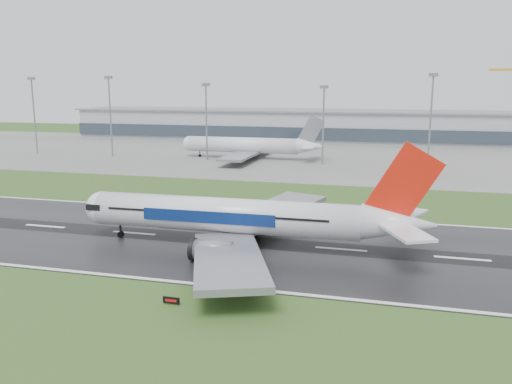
# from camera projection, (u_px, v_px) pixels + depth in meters

# --- Properties ---
(ground) EXTENTS (520.00, 520.00, 0.00)m
(ground) POSITION_uv_depth(u_px,v_px,m) (134.00, 234.00, 101.57)
(ground) COLOR #2B4B1B
(ground) RESTS_ON ground
(runway) EXTENTS (400.00, 45.00, 0.10)m
(runway) POSITION_uv_depth(u_px,v_px,m) (134.00, 233.00, 101.56)
(runway) COLOR black
(runway) RESTS_ON ground
(apron) EXTENTS (400.00, 130.00, 0.08)m
(apron) POSITION_uv_depth(u_px,v_px,m) (275.00, 154.00, 219.99)
(apron) COLOR slate
(apron) RESTS_ON ground
(terminal) EXTENTS (240.00, 36.00, 15.00)m
(terminal) POSITION_uv_depth(u_px,v_px,m) (300.00, 126.00, 275.35)
(terminal) COLOR #94979F
(terminal) RESTS_ON ground
(main_airliner) EXTENTS (63.90, 60.94, 18.62)m
(main_airliner) POSITION_uv_depth(u_px,v_px,m) (248.00, 196.00, 91.11)
(main_airliner) COLOR silver
(main_airliner) RESTS_ON runway
(parked_airliner) EXTENTS (58.61, 54.64, 17.02)m
(parked_airliner) POSITION_uv_depth(u_px,v_px,m) (249.00, 137.00, 203.48)
(parked_airliner) COLOR silver
(parked_airliner) RESTS_ON apron
(runway_sign) EXTENTS (2.31, 0.35, 1.04)m
(runway_sign) POSITION_uv_depth(u_px,v_px,m) (171.00, 301.00, 68.55)
(runway_sign) COLOR black
(runway_sign) RESTS_ON ground
(floodmast_0) EXTENTS (0.64, 0.64, 30.54)m
(floodmast_0) POSITION_uv_depth(u_px,v_px,m) (34.00, 117.00, 217.58)
(floodmast_0) COLOR gray
(floodmast_0) RESTS_ON ground
(floodmast_1) EXTENTS (0.64, 0.64, 30.78)m
(floodmast_1) POSITION_uv_depth(u_px,v_px,m) (111.00, 118.00, 208.71)
(floodmast_1) COLOR gray
(floodmast_1) RESTS_ON ground
(floodmast_2) EXTENTS (0.64, 0.64, 28.02)m
(floodmast_2) POSITION_uv_depth(u_px,v_px,m) (206.00, 124.00, 198.84)
(floodmast_2) COLOR gray
(floodmast_2) RESTS_ON ground
(floodmast_3) EXTENTS (0.64, 0.64, 27.19)m
(floodmast_3) POSITION_uv_depth(u_px,v_px,m) (323.00, 127.00, 187.80)
(floodmast_3) COLOR gray
(floodmast_3) RESTS_ON ground
(floodmast_4) EXTENTS (0.64, 0.64, 31.22)m
(floodmast_4) POSITION_uv_depth(u_px,v_px,m) (430.00, 123.00, 178.25)
(floodmast_4) COLOR gray
(floodmast_4) RESTS_ON ground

